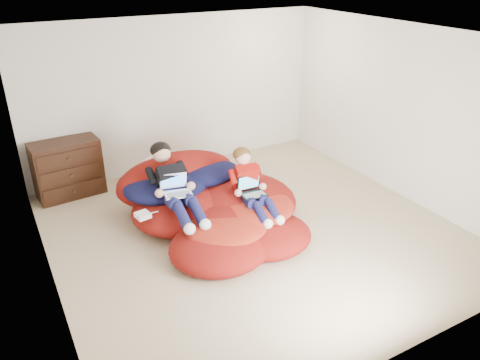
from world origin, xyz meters
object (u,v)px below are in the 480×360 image
at_px(beanbag_pile, 213,206).
at_px(laptop_black, 252,189).
at_px(dresser, 68,169).
at_px(older_boy, 172,181).
at_px(younger_boy, 250,183).
at_px(laptop_white, 176,188).

height_order(beanbag_pile, laptop_black, beanbag_pile).
distance_m(dresser, laptop_black, 2.89).
xyz_separation_m(older_boy, laptop_black, (0.90, -0.49, -0.12)).
xyz_separation_m(younger_boy, laptop_black, (-0.00, -0.03, -0.08)).
height_order(dresser, beanbag_pile, dresser).
xyz_separation_m(younger_boy, laptop_white, (-0.90, 0.33, -0.00)).
distance_m(older_boy, younger_boy, 1.01).
bearing_deg(beanbag_pile, laptop_black, -40.42).
bearing_deg(laptop_white, beanbag_pile, -2.23).
bearing_deg(beanbag_pile, dresser, 130.22).
height_order(older_boy, laptop_white, older_boy).
distance_m(dresser, beanbag_pile, 2.37).
xyz_separation_m(dresser, older_boy, (1.03, -1.66, 0.26)).
xyz_separation_m(dresser, laptop_black, (1.93, -2.15, 0.14)).
bearing_deg(younger_boy, laptop_black, -90.00).
distance_m(beanbag_pile, laptop_black, 0.61).
bearing_deg(older_boy, dresser, 121.76).
relative_size(younger_boy, laptop_white, 2.59).
distance_m(dresser, younger_boy, 2.87).
bearing_deg(dresser, younger_boy, -47.63).
xyz_separation_m(beanbag_pile, laptop_white, (-0.50, 0.02, 0.38)).
bearing_deg(younger_boy, older_boy, 153.27).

